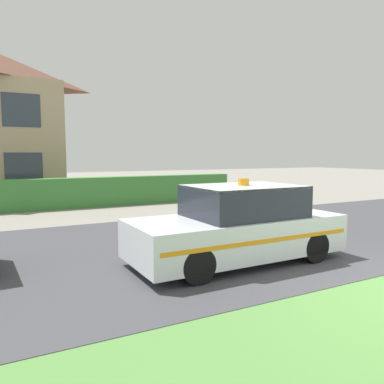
{
  "coord_description": "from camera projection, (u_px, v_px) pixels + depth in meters",
  "views": [
    {
      "loc": [
        -5.26,
        -3.0,
        1.96
      ],
      "look_at": [
        -0.98,
        5.06,
        1.05
      ],
      "focal_mm": 35.0,
      "sensor_mm": 36.0,
      "label": 1
    }
  ],
  "objects": [
    {
      "name": "road_strip",
      "position": [
        246.0,
        237.0,
        8.95
      ],
      "size": [
        28.0,
        6.82,
        0.01
      ],
      "primitive_type": "cube",
      "color": "#424247",
      "rests_on": "ground"
    },
    {
      "name": "garden_hedge",
      "position": [
        108.0,
        191.0,
        14.36
      ],
      "size": [
        10.5,
        0.58,
        1.11
      ],
      "primitive_type": "cube",
      "color": "#3D7F38",
      "rests_on": "ground"
    },
    {
      "name": "police_car",
      "position": [
        238.0,
        226.0,
        6.82
      ],
      "size": [
        3.94,
        1.67,
        1.52
      ],
      "rotation": [
        0.0,
        0.0,
        3.15
      ],
      "color": "black",
      "rests_on": "road_strip"
    }
  ]
}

